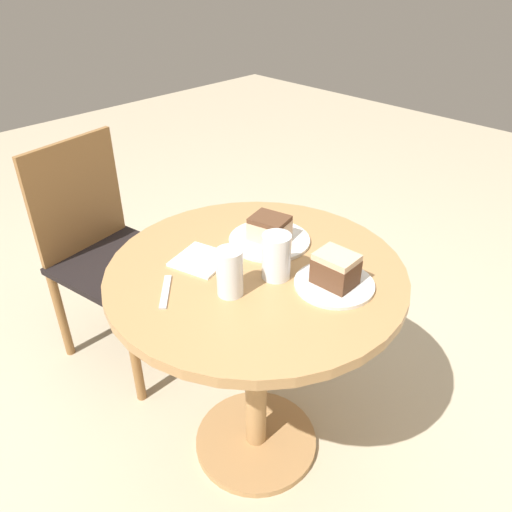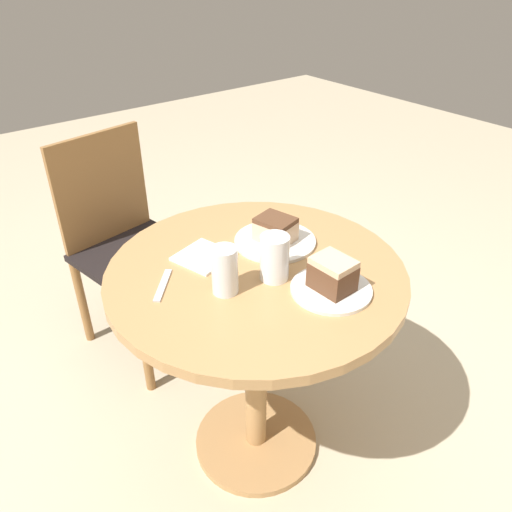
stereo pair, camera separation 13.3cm
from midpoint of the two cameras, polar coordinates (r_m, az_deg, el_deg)
ground_plane at (r=1.86m, az=2.18°, el=-20.59°), size 8.00×8.00×0.00m
table at (r=1.45m, az=2.64°, el=-7.04°), size 0.82×0.82×0.73m
chair at (r=2.04m, az=-12.30°, el=1.26°), size 0.50×0.54×0.88m
plate_near at (r=1.29m, az=11.52°, el=-3.86°), size 0.21×0.21×0.01m
plate_far at (r=1.47m, az=4.79°, el=1.65°), size 0.24×0.24×0.01m
cake_slice_near at (r=1.26m, az=11.75°, el=-2.13°), size 0.09×0.11×0.08m
cake_slice_far at (r=1.45m, az=4.86°, el=3.01°), size 0.11×0.12×0.07m
glass_lemonade at (r=1.23m, az=-0.51°, el=-1.95°), size 0.07×0.07×0.13m
glass_water at (r=1.29m, az=5.09°, el=-0.59°), size 0.08×0.08×0.13m
napkin_stack at (r=1.40m, az=-3.31°, el=-0.13°), size 0.17×0.17×0.01m
spoon at (r=1.29m, az=-7.74°, el=-3.42°), size 0.11×0.11×0.00m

